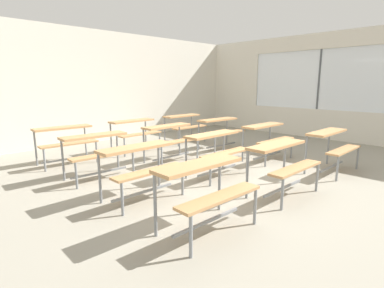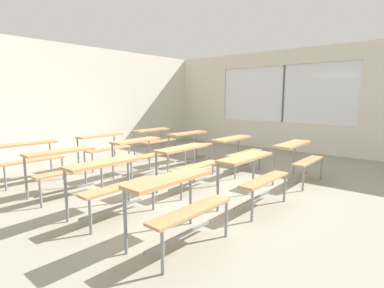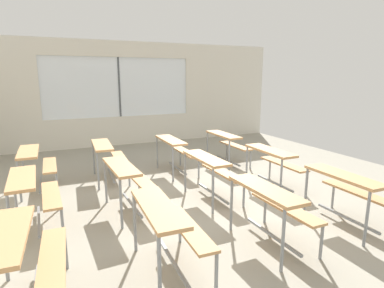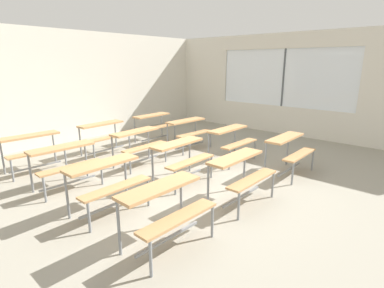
{
  "view_description": "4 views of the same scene",
  "coord_description": "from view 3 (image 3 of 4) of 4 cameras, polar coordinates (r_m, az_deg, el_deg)",
  "views": [
    {
      "loc": [
        -3.8,
        -3.3,
        1.6
      ],
      "look_at": [
        0.08,
        0.71,
        0.46
      ],
      "focal_mm": 28.0,
      "sensor_mm": 36.0,
      "label": 1
    },
    {
      "loc": [
        -3.8,
        -3.3,
        1.6
      ],
      "look_at": [
        1.04,
        0.79,
        0.61
      ],
      "focal_mm": 28.0,
      "sensor_mm": 36.0,
      "label": 2
    },
    {
      "loc": [
        -4.32,
        2.37,
        2.0
      ],
      "look_at": [
        1.07,
        -0.05,
        0.73
      ],
      "focal_mm": 29.39,
      "sensor_mm": 36.0,
      "label": 3
    },
    {
      "loc": [
        -3.74,
        -3.53,
        2.15
      ],
      "look_at": [
        0.68,
        0.38,
        0.54
      ],
      "focal_mm": 27.94,
      "sensor_mm": 36.0,
      "label": 4
    }
  ],
  "objects": [
    {
      "name": "ground",
      "position": [
        5.33,
        4.24,
        -10.23
      ],
      "size": [
        10.0,
        9.0,
        0.05
      ],
      "primitive_type": "cube",
      "color": "gray"
    },
    {
      "name": "wall_right",
      "position": [
        9.67,
        -9.28,
        8.68
      ],
      "size": [
        0.12,
        9.0,
        3.0
      ],
      "color": "silver",
      "rests_on": "ground"
    },
    {
      "name": "desk_bench_r0c0",
      "position": [
        4.74,
        26.52,
        -6.85
      ],
      "size": [
        1.11,
        0.61,
        0.74
      ],
      "rotation": [
        0.0,
        0.0,
        -0.02
      ],
      "color": "tan",
      "rests_on": "ground"
    },
    {
      "name": "desk_bench_r0c1",
      "position": [
        5.82,
        14.75,
        -2.57
      ],
      "size": [
        1.11,
        0.6,
        0.74
      ],
      "rotation": [
        0.0,
        0.0,
        -0.01
      ],
      "color": "tan",
      "rests_on": "ground"
    },
    {
      "name": "desk_bench_r0c2",
      "position": [
        7.2,
        6.43,
        0.54
      ],
      "size": [
        1.1,
        0.6,
        0.74
      ],
      "rotation": [
        0.0,
        0.0,
        0.01
      ],
      "color": "tan",
      "rests_on": "ground"
    },
    {
      "name": "desk_bench_r1c0",
      "position": [
        3.9,
        14.35,
        -9.88
      ],
      "size": [
        1.1,
        0.6,
        0.74
      ],
      "rotation": [
        0.0,
        0.0,
        0.01
      ],
      "color": "tan",
      "rests_on": "ground"
    },
    {
      "name": "desk_bench_r1c1",
      "position": [
        5.14,
        3.59,
        -4.11
      ],
      "size": [
        1.11,
        0.61,
        0.74
      ],
      "rotation": [
        0.0,
        0.0,
        0.02
      ],
      "color": "tan",
      "rests_on": "ground"
    },
    {
      "name": "desk_bench_r1c2",
      "position": [
        6.56,
        -2.98,
        -0.54
      ],
      "size": [
        1.11,
        0.6,
        0.74
      ],
      "rotation": [
        0.0,
        0.0,
        -0.01
      ],
      "color": "tan",
      "rests_on": "ground"
    },
    {
      "name": "desk_bench_r2c0",
      "position": [
        3.31,
        -4.25,
        -13.6
      ],
      "size": [
        1.12,
        0.63,
        0.74
      ],
      "rotation": [
        0.0,
        0.0,
        -0.04
      ],
      "color": "tan",
      "rests_on": "ground"
    },
    {
      "name": "desk_bench_r2c1",
      "position": [
        4.77,
        -11.41,
        -5.64
      ],
      "size": [
        1.12,
        0.63,
        0.74
      ],
      "rotation": [
        0.0,
        0.0,
        0.04
      ],
      "color": "tan",
      "rests_on": "ground"
    },
    {
      "name": "desk_bench_r2c2",
      "position": [
        6.31,
        -14.94,
        -1.46
      ],
      "size": [
        1.13,
        0.65,
        0.74
      ],
      "rotation": [
        0.0,
        0.0,
        -0.05
      ],
      "color": "tan",
      "rests_on": "ground"
    },
    {
      "name": "desk_bench_r3c0",
      "position": [
        3.15,
        -28.19,
        -16.54
      ],
      "size": [
        1.13,
        0.64,
        0.74
      ],
      "rotation": [
        0.0,
        0.0,
        -0.05
      ],
      "color": "tan",
      "rests_on": "ground"
    },
    {
      "name": "desk_bench_r3c1",
      "position": [
        4.66,
        -26.94,
        -7.2
      ],
      "size": [
        1.12,
        0.63,
        0.74
      ],
      "rotation": [
        0.0,
        0.0,
        0.03
      ],
      "color": "tan",
      "rests_on": "ground"
    },
    {
      "name": "desk_bench_r3c2",
      "position": [
        6.2,
        -26.45,
        -2.56
      ],
      "size": [
        1.1,
        0.59,
        0.74
      ],
      "rotation": [
        0.0,
        0.0,
        0.0
      ],
      "color": "tan",
      "rests_on": "ground"
    }
  ]
}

